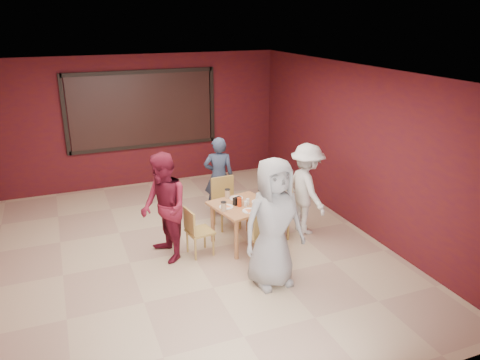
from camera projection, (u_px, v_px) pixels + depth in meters
name	position (u px, v px, depth m)	size (l,w,h in m)	color
floor	(191.00, 252.00, 7.45)	(7.00, 7.00, 0.00)	tan
window_blinds	(142.00, 110.00, 9.91)	(3.00, 0.02, 1.50)	black
dining_table	(243.00, 209.00, 7.49)	(1.05, 1.05, 0.85)	#B27749
chair_front	(265.00, 234.00, 6.94)	(0.48, 0.48, 0.88)	#A58340
chair_back	(225.00, 199.00, 8.23)	(0.45, 0.45, 0.88)	#A58340
chair_left	(196.00, 229.00, 7.21)	(0.43, 0.43, 0.78)	#A58340
chair_right	(280.00, 207.00, 7.82)	(0.54, 0.54, 0.93)	#A58340
diner_front	(273.00, 223.00, 6.30)	(0.90, 0.58, 1.83)	gray
diner_back	(219.00, 177.00, 8.57)	(0.55, 0.36, 1.50)	#2E3A53
diner_left	(164.00, 208.00, 6.98)	(0.82, 0.64, 1.68)	maroon
diner_right	(307.00, 189.00, 7.89)	(1.01, 0.58, 1.57)	white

